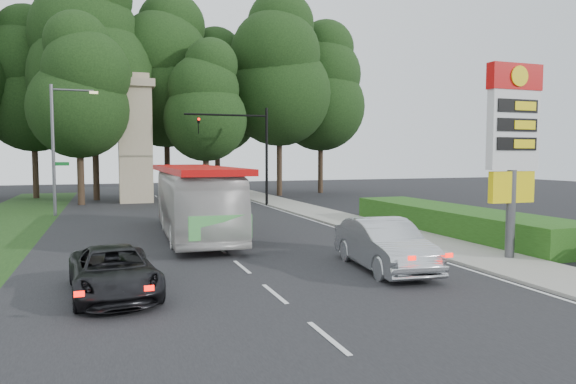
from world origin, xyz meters
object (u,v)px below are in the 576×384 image
object	(u,v)px
gas_station_pylon	(513,134)
traffic_signal_mast	(249,142)
streetlight_signs	(57,143)
monument	(135,138)
suv_charcoal	(114,272)
sedan_silver	(384,245)
transit_bus	(195,202)

from	to	relation	value
gas_station_pylon	traffic_signal_mast	world-z (taller)	traffic_signal_mast
streetlight_signs	monument	distance (m)	9.44
streetlight_signs	traffic_signal_mast	bearing A→B (deg)	8.92
streetlight_signs	suv_charcoal	xyz separation A→B (m)	(2.96, -20.14, -3.81)
sedan_silver	gas_station_pylon	bearing A→B (deg)	3.51
transit_bus	sedan_silver	world-z (taller)	transit_bus
traffic_signal_mast	sedan_silver	xyz separation A→B (m)	(-1.41, -21.82, -3.86)
sedan_silver	monument	bearing A→B (deg)	108.37
gas_station_pylon	monument	bearing A→B (deg)	111.80
monument	traffic_signal_mast	bearing A→B (deg)	-38.00
traffic_signal_mast	monument	bearing A→B (deg)	142.00
streetlight_signs	sedan_silver	bearing A→B (deg)	-60.40
streetlight_signs	suv_charcoal	bearing A→B (deg)	-81.63
sedan_silver	suv_charcoal	distance (m)	8.31
monument	sedan_silver	distance (m)	28.84
transit_bus	sedan_silver	bearing A→B (deg)	-60.17
traffic_signal_mast	suv_charcoal	world-z (taller)	traffic_signal_mast
gas_station_pylon	traffic_signal_mast	xyz separation A→B (m)	(-3.52, 22.00, 0.22)
traffic_signal_mast	sedan_silver	distance (m)	22.20
streetlight_signs	sedan_silver	size ratio (longest dim) A/B	1.61
traffic_signal_mast	transit_bus	size ratio (longest dim) A/B	0.63
gas_station_pylon	sedan_silver	bearing A→B (deg)	177.85
monument	transit_bus	xyz separation A→B (m)	(1.63, -18.84, -3.50)
streetlight_signs	monument	xyz separation A→B (m)	(4.99, 7.99, 0.67)
traffic_signal_mast	streetlight_signs	size ratio (longest dim) A/B	0.90
gas_station_pylon	streetlight_signs	distance (m)	25.74
monument	transit_bus	size ratio (longest dim) A/B	0.87
monument	sedan_silver	size ratio (longest dim) A/B	2.02
traffic_signal_mast	suv_charcoal	size ratio (longest dim) A/B	1.58
sedan_silver	streetlight_signs	bearing A→B (deg)	125.25
gas_station_pylon	sedan_silver	world-z (taller)	gas_station_pylon
gas_station_pylon	sedan_silver	xyz separation A→B (m)	(-4.92, 0.18, -3.63)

